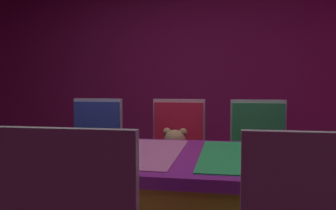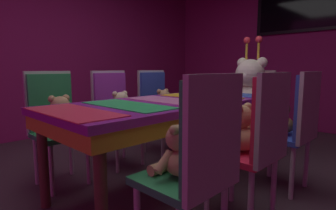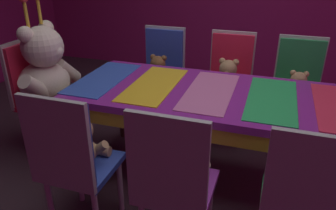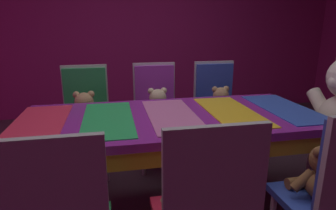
{
  "view_description": "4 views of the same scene",
  "coord_description": "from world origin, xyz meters",
  "px_view_note": "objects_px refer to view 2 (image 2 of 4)",
  "views": [
    {
      "loc": [
        -1.68,
        -0.39,
        1.09
      ],
      "look_at": [
        0.25,
        -0.05,
        0.98
      ],
      "focal_mm": 35.66,
      "sensor_mm": 36.0,
      "label": 1
    },
    {
      "loc": [
        1.59,
        -1.63,
        1.01
      ],
      "look_at": [
        -0.15,
        0.14,
        0.68
      ],
      "focal_mm": 29.29,
      "sensor_mm": 36.0,
      "label": 2
    },
    {
      "loc": [
        -2.14,
        -0.39,
        1.64
      ],
      "look_at": [
        -0.18,
        0.26,
        0.68
      ],
      "focal_mm": 35.08,
      "sensor_mm": 36.0,
      "label": 3
    },
    {
      "loc": [
        1.81,
        -0.39,
        1.33
      ],
      "look_at": [
        0.21,
        -0.07,
        0.87
      ],
      "focal_mm": 30.46,
      "sensor_mm": 36.0,
      "label": 4
    }
  ],
  "objects_px": {
    "chair_left_2": "(156,102)",
    "chair_right_1": "(260,135)",
    "teddy_right_0": "(178,154)",
    "banquet_table": "(169,111)",
    "teddy_right_1": "(239,131)",
    "teddy_left_1": "(122,109)",
    "teddy_left_2": "(164,104)",
    "chair_right_2": "(298,120)",
    "teddy_left_0": "(61,117)",
    "king_teddy_bear": "(249,90)",
    "wall_tv": "(306,2)",
    "throne_chair": "(255,102)",
    "teddy_right_2": "(280,119)",
    "chair_left_1": "(113,107)",
    "chair_right_0": "(201,156)",
    "chair_left_0": "(54,115)"
  },
  "relations": [
    {
      "from": "teddy_left_2",
      "to": "banquet_table",
      "type": "bearing_deg",
      "value": -42.42
    },
    {
      "from": "teddy_right_0",
      "to": "chair_right_1",
      "type": "height_order",
      "value": "chair_right_1"
    },
    {
      "from": "chair_left_1",
      "to": "chair_left_2",
      "type": "bearing_deg",
      "value": 89.96
    },
    {
      "from": "chair_left_0",
      "to": "teddy_right_1",
      "type": "bearing_deg",
      "value": 22.26
    },
    {
      "from": "teddy_left_0",
      "to": "teddy_left_1",
      "type": "relative_size",
      "value": 1.02
    },
    {
      "from": "banquet_table",
      "to": "teddy_left_0",
      "type": "relative_size",
      "value": 5.85
    },
    {
      "from": "teddy_left_0",
      "to": "teddy_right_1",
      "type": "distance_m",
      "value": 1.47
    },
    {
      "from": "chair_right_2",
      "to": "wall_tv",
      "type": "distance_m",
      "value": 2.98
    },
    {
      "from": "chair_left_0",
      "to": "king_teddy_bear",
      "type": "relative_size",
      "value": 1.07
    },
    {
      "from": "banquet_table",
      "to": "teddy_right_2",
      "type": "relative_size",
      "value": 6.43
    },
    {
      "from": "chair_right_2",
      "to": "king_teddy_bear",
      "type": "height_order",
      "value": "king_teddy_bear"
    },
    {
      "from": "chair_right_0",
      "to": "chair_left_0",
      "type": "bearing_deg",
      "value": 0.19
    },
    {
      "from": "chair_left_1",
      "to": "chair_right_0",
      "type": "distance_m",
      "value": 1.78
    },
    {
      "from": "teddy_right_0",
      "to": "chair_right_1",
      "type": "xyz_separation_m",
      "value": [
        0.15,
        0.6,
        0.02
      ]
    },
    {
      "from": "banquet_table",
      "to": "teddy_right_1",
      "type": "relative_size",
      "value": 5.92
    },
    {
      "from": "chair_right_0",
      "to": "chair_left_2",
      "type": "bearing_deg",
      "value": -37.15
    },
    {
      "from": "teddy_left_0",
      "to": "chair_right_2",
      "type": "height_order",
      "value": "chair_right_2"
    },
    {
      "from": "teddy_left_2",
      "to": "chair_right_1",
      "type": "distance_m",
      "value": 1.66
    },
    {
      "from": "teddy_left_1",
      "to": "wall_tv",
      "type": "height_order",
      "value": "wall_tv"
    },
    {
      "from": "teddy_right_0",
      "to": "wall_tv",
      "type": "distance_m",
      "value": 4.07
    },
    {
      "from": "teddy_left_0",
      "to": "wall_tv",
      "type": "bearing_deg",
      "value": 80.08
    },
    {
      "from": "banquet_table",
      "to": "teddy_left_2",
      "type": "xyz_separation_m",
      "value": [
        -0.69,
        0.63,
        -0.06
      ]
    },
    {
      "from": "teddy_left_1",
      "to": "king_teddy_bear",
      "type": "xyz_separation_m",
      "value": [
        0.69,
        1.35,
        0.16
      ]
    },
    {
      "from": "teddy_left_0",
      "to": "teddy_left_2",
      "type": "distance_m",
      "value": 1.27
    },
    {
      "from": "chair_left_1",
      "to": "king_teddy_bear",
      "type": "xyz_separation_m",
      "value": [
        0.84,
        1.35,
        0.16
      ]
    },
    {
      "from": "teddy_left_0",
      "to": "chair_right_1",
      "type": "xyz_separation_m",
      "value": [
        1.48,
        0.61,
        -0.0
      ]
    },
    {
      "from": "chair_right_0",
      "to": "wall_tv",
      "type": "xyz_separation_m",
      "value": [
        -0.82,
        3.73,
        1.45
      ]
    },
    {
      "from": "throne_chair",
      "to": "king_teddy_bear",
      "type": "bearing_deg",
      "value": -0.0
    },
    {
      "from": "chair_left_1",
      "to": "chair_right_2",
      "type": "distance_m",
      "value": 1.77
    },
    {
      "from": "chair_left_0",
      "to": "teddy_right_2",
      "type": "distance_m",
      "value": 1.95
    },
    {
      "from": "teddy_left_1",
      "to": "chair_right_0",
      "type": "relative_size",
      "value": 0.34
    },
    {
      "from": "teddy_right_2",
      "to": "throne_chair",
      "type": "relative_size",
      "value": 0.32
    },
    {
      "from": "chair_left_2",
      "to": "throne_chair",
      "type": "height_order",
      "value": "same"
    },
    {
      "from": "chair_left_0",
      "to": "teddy_left_2",
      "type": "xyz_separation_m",
      "value": [
        0.11,
        1.26,
        -0.01
      ]
    },
    {
      "from": "chair_left_2",
      "to": "chair_right_1",
      "type": "xyz_separation_m",
      "value": [
        1.67,
        -0.66,
        0.0
      ]
    },
    {
      "from": "chair_left_0",
      "to": "teddy_left_0",
      "type": "bearing_deg",
      "value": -0.0
    },
    {
      "from": "chair_left_2",
      "to": "teddy_right_2",
      "type": "bearing_deg",
      "value": 0.4
    },
    {
      "from": "teddy_right_0",
      "to": "teddy_right_2",
      "type": "bearing_deg",
      "value": -89.84
    },
    {
      "from": "teddy_right_1",
      "to": "chair_right_2",
      "type": "height_order",
      "value": "chair_right_2"
    },
    {
      "from": "chair_left_2",
      "to": "chair_right_0",
      "type": "height_order",
      "value": "same"
    },
    {
      "from": "chair_right_0",
      "to": "throne_chair",
      "type": "xyz_separation_m",
      "value": [
        -0.82,
        2.17,
        0.0
      ]
    },
    {
      "from": "chair_left_1",
      "to": "throne_chair",
      "type": "xyz_separation_m",
      "value": [
        0.84,
        1.52,
        0.0
      ]
    },
    {
      "from": "chair_left_0",
      "to": "teddy_left_2",
      "type": "height_order",
      "value": "chair_left_0"
    },
    {
      "from": "teddy_left_1",
      "to": "teddy_left_2",
      "type": "bearing_deg",
      "value": 90.03
    },
    {
      "from": "teddy_left_1",
      "to": "throne_chair",
      "type": "bearing_deg",
      "value": 65.59
    },
    {
      "from": "chair_right_1",
      "to": "teddy_right_1",
      "type": "xyz_separation_m",
      "value": [
        -0.15,
        0.0,
        -0.0
      ]
    },
    {
      "from": "chair_left_2",
      "to": "teddy_right_2",
      "type": "xyz_separation_m",
      "value": [
        1.51,
        0.01,
        -0.01
      ]
    },
    {
      "from": "chair_left_2",
      "to": "teddy_right_2",
      "type": "relative_size",
      "value": 3.13
    },
    {
      "from": "chair_right_1",
      "to": "king_teddy_bear",
      "type": "relative_size",
      "value": 1.07
    },
    {
      "from": "chair_right_0",
      "to": "teddy_right_2",
      "type": "distance_m",
      "value": 1.28
    }
  ]
}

